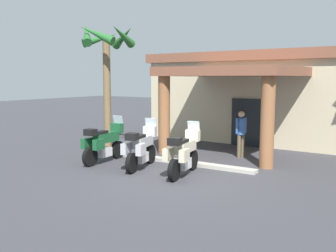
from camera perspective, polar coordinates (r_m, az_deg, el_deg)
ground_plane at (r=11.98m, az=1.35°, el=-7.39°), size 80.00×80.00×0.00m
motel_building at (r=19.81m, az=15.31°, el=4.36°), size 11.77×10.31×4.20m
motorcycle_green at (r=13.96m, az=-9.43°, el=-2.48°), size 0.72×2.21×1.61m
motorcycle_silver at (r=12.88m, az=-3.99°, el=-3.20°), size 0.94×2.19×1.61m
motorcycle_cream at (r=11.92m, az=2.32°, el=-4.03°), size 0.82×2.21×1.61m
pedestrian at (r=14.86m, az=10.70°, el=-0.67°), size 0.32×0.49×1.76m
palm_tree_roadside at (r=16.00m, az=-9.07°, el=10.46°), size 2.30×2.36×5.30m
curb_strip at (r=14.07m, az=-0.74°, el=-4.96°), size 7.03×0.36×0.12m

